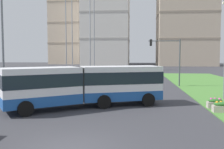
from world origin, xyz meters
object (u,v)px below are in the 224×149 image
Objects in this scene: apartment_tower_westcentre at (106,16)px; apartment_tower_centre at (185,16)px; car_white_van at (60,83)px; articulated_bus at (86,85)px; apartment_tower_west at (67,6)px; traffic_light_far_right at (169,54)px; flower_planter_3 at (215,103)px; streetlight_left at (3,42)px; flower_planter_2 at (221,107)px.

apartment_tower_centre is at bearing -1.57° from apartment_tower_westcentre.
car_white_van is 0.12× the size of apartment_tower_westcentre.
articulated_bus is 0.21× the size of apartment_tower_west.
apartment_tower_westcentre is 30.74m from apartment_tower_centre.
apartment_tower_centre is at bearing 78.40° from traffic_light_far_right.
car_white_van is at bearing -163.25° from traffic_light_far_right.
apartment_tower_west reaches higher than articulated_bus.
streetlight_left is (-16.80, 1.87, 4.51)m from flower_planter_3.
apartment_tower_west is (-38.30, 101.25, 26.71)m from flower_planter_2.
car_white_van is 80.74m from apartment_tower_centre.
apartment_tower_westcentre is at bearing 102.99° from traffic_light_far_right.
flower_planter_2 is 1.34m from flower_planter_3.
apartment_tower_west is 1.38× the size of apartment_tower_westcentre.
apartment_tower_westcentre reaches higher than flower_planter_3.
apartment_tower_west reaches higher than flower_planter_2.
traffic_light_far_right is at bearing 96.56° from flower_planter_2.
articulated_bus is 10.92m from car_white_van.
apartment_tower_westcentre is at bearing 92.83° from car_white_van.
car_white_van is 97.19m from apartment_tower_west.
flower_planter_3 is (14.34, -9.49, -0.33)m from car_white_van.
apartment_tower_west is at bearing 110.97° from flower_planter_3.
streetlight_left is (-15.11, -11.43, 0.92)m from traffic_light_far_right.
apartment_tower_westcentre is (-18.03, 84.20, 19.18)m from flower_planter_3.
articulated_bus reaches higher than car_white_van.
traffic_light_far_right is at bearing -67.09° from apartment_tower_west.
flower_planter_2 is (14.34, -10.83, -0.33)m from car_white_van.
articulated_bus is at bearing 172.91° from flower_planter_2.
car_white_van is at bearing 117.31° from articulated_bus.
flower_planter_3 is at bearing -6.35° from streetlight_left.
traffic_light_far_right is 0.15× the size of apartment_tower_centre.
apartment_tower_centre is (27.03, 73.86, 18.25)m from car_white_van.
flower_planter_3 is 110.29m from apartment_tower_west.
flower_planter_3 is 17.49m from streetlight_left.
streetlight_left is 0.17× the size of apartment_tower_west.
apartment_tower_west reaches higher than flower_planter_3.
apartment_tower_centre reaches higher than streetlight_left.
traffic_light_far_right is 0.65× the size of streetlight_left.
flower_planter_2 is 111.50m from apartment_tower_west.
apartment_tower_westcentre reaches higher than streetlight_left.
flower_planter_2 is 0.02× the size of apartment_tower_west.
flower_planter_3 is at bearing -69.03° from apartment_tower_west.
apartment_tower_centre reaches higher than flower_planter_3.
flower_planter_2 is 0.12× the size of streetlight_left.
streetlight_left reaches higher than articulated_bus.
apartment_tower_west is (-21.50, 98.04, 22.20)m from streetlight_left.
articulated_bus reaches higher than flower_planter_2.
apartment_tower_west is at bearing 104.84° from car_white_van.
flower_planter_2 is 0.19× the size of traffic_light_far_right.
flower_planter_2 is 0.03× the size of apartment_tower_westcentre.
streetlight_left is (-16.80, 3.21, 4.51)m from flower_planter_2.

